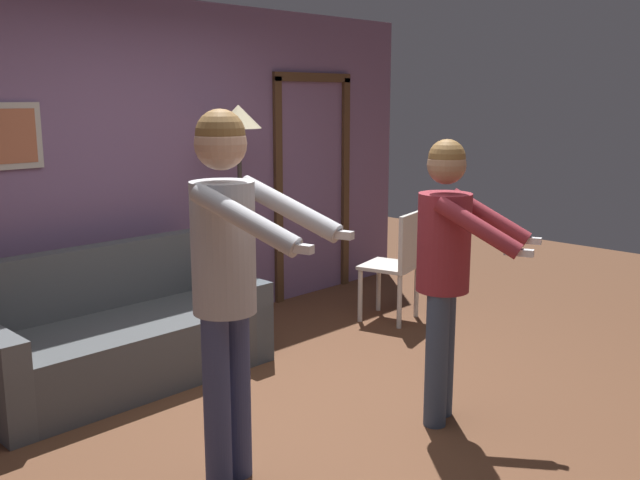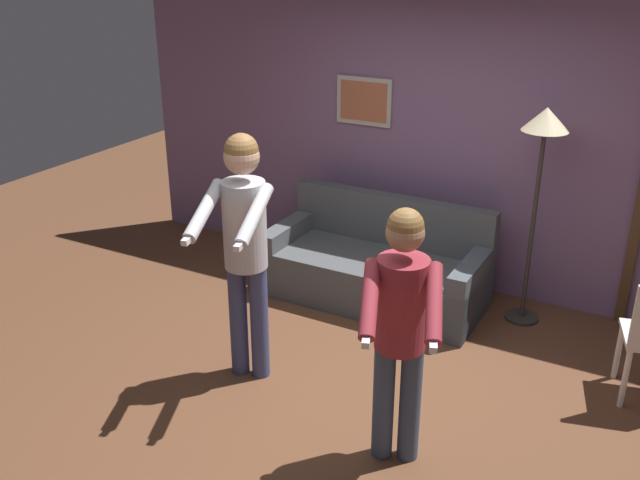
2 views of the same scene
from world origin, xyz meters
name	(u,v)px [view 1 (image 1 of 2)]	position (x,y,z in m)	size (l,w,h in m)	color
ground_plane	(315,427)	(0.00, 0.00, 0.00)	(12.00, 12.00, 0.00)	brown
back_wall_assembly	(118,175)	(0.02, 2.07, 1.30)	(6.40, 0.10, 2.60)	slate
couch	(121,339)	(-0.39, 1.43, 0.28)	(1.91, 0.87, 0.87)	#4B4E50
torchiere_lamp	(239,141)	(0.86, 1.66, 1.53)	(0.36, 0.36, 1.81)	#332D28
person_standing_left	(227,262)	(-0.71, -0.13, 1.12)	(0.54, 0.76, 1.82)	#3C4572
person_standing_right	(447,257)	(0.59, -0.47, 0.99)	(0.57, 0.69, 1.64)	#3B4A64
dining_chair_distant	(399,260)	(1.91, 0.89, 0.53)	(0.51, 0.51, 0.93)	silver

